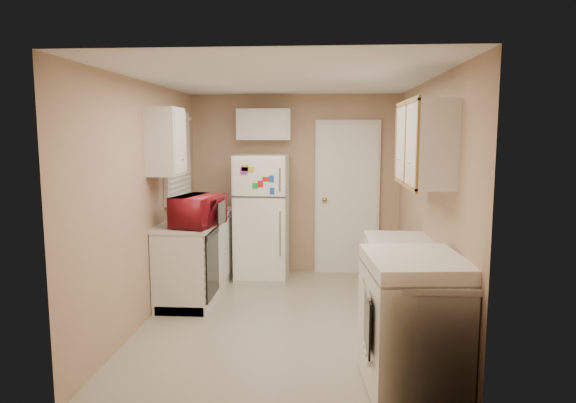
{
  "coord_description": "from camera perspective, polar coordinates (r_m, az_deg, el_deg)",
  "views": [
    {
      "loc": [
        0.39,
        -5.01,
        1.89
      ],
      "look_at": [
        0.0,
        0.5,
        1.15
      ],
      "focal_mm": 32.0,
      "sensor_mm": 36.0,
      "label": 1
    }
  ],
  "objects": [
    {
      "name": "ceiling",
      "position": [
        5.05,
        -0.41,
        13.42
      ],
      "size": [
        3.8,
        3.8,
        0.0
      ],
      "primitive_type": "plane",
      "color": "white",
      "rests_on": "floor"
    },
    {
      "name": "dishwasher",
      "position": [
        5.62,
        -8.47,
        -6.87
      ],
      "size": [
        0.03,
        0.58,
        0.72
      ],
      "primitive_type": "cube",
      "color": "black",
      "rests_on": "floor"
    },
    {
      "name": "wall_right",
      "position": [
        5.16,
        15.3,
        -0.33
      ],
      "size": [
        3.8,
        3.8,
        0.0
      ],
      "primitive_type": "plane",
      "color": "tan",
      "rests_on": "floor"
    },
    {
      "name": "window_blinds",
      "position": [
        6.32,
        -12.09,
        4.83
      ],
      "size": [
        0.1,
        0.98,
        1.08
      ],
      "primitive_type": "cube",
      "color": "silver",
      "rests_on": "wall_left"
    },
    {
      "name": "right_counter",
      "position": [
        4.51,
        13.14,
        -11.21
      ],
      "size": [
        0.6,
        2.0,
        0.9
      ],
      "primitive_type": "cube",
      "color": "silver",
      "rests_on": "floor"
    },
    {
      "name": "stove",
      "position": [
        3.96,
        13.8,
        -12.99
      ],
      "size": [
        0.76,
        0.9,
        1.02
      ],
      "primitive_type": "cube",
      "rotation": [
        0.0,
        0.0,
        0.1
      ],
      "color": "white",
      "rests_on": "floor"
    },
    {
      "name": "wall_front",
      "position": [
        3.21,
        -3.04,
        -4.8
      ],
      "size": [
        2.8,
        2.8,
        0.0
      ],
      "primitive_type": "plane",
      "color": "tan",
      "rests_on": "floor"
    },
    {
      "name": "left_counter",
      "position": [
        6.26,
        -9.88,
        -5.78
      ],
      "size": [
        0.6,
        1.8,
        0.9
      ],
      "primitive_type": "cube",
      "color": "silver",
      "rests_on": "floor"
    },
    {
      "name": "upper_cabinet_left",
      "position": [
        5.48,
        -13.44,
        6.48
      ],
      "size": [
        0.3,
        0.45,
        0.7
      ],
      "primitive_type": "cube",
      "color": "silver",
      "rests_on": "wall_left"
    },
    {
      "name": "soap_bottle",
      "position": [
        6.84,
        -9.0,
        0.06
      ],
      "size": [
        0.1,
        0.1,
        0.18
      ],
      "primitive_type": "imported",
      "rotation": [
        0.0,
        0.0,
        0.31
      ],
      "color": "silver",
      "rests_on": "left_counter"
    },
    {
      "name": "sink",
      "position": [
        6.33,
        -9.64,
        -1.85
      ],
      "size": [
        0.54,
        0.74,
        0.16
      ],
      "primitive_type": "cube",
      "color": "gray",
      "rests_on": "left_counter"
    },
    {
      "name": "refrigerator",
      "position": [
        6.67,
        -2.9,
        -1.74
      ],
      "size": [
        0.67,
        0.65,
        1.61
      ],
      "primitive_type": "cube",
      "rotation": [
        0.0,
        0.0,
        -0.01
      ],
      "color": "white",
      "rests_on": "floor"
    },
    {
      "name": "interior_door",
      "position": [
        6.93,
        6.58,
        0.37
      ],
      "size": [
        0.86,
        0.06,
        2.08
      ],
      "primitive_type": "cube",
      "color": "white",
      "rests_on": "floor"
    },
    {
      "name": "wall_left",
      "position": [
        5.37,
        -15.47,
        -0.04
      ],
      "size": [
        3.8,
        3.8,
        0.0
      ],
      "primitive_type": "plane",
      "color": "tan",
      "rests_on": "floor"
    },
    {
      "name": "floor",
      "position": [
        5.37,
        -0.39,
        -12.98
      ],
      "size": [
        3.8,
        3.8,
        0.0
      ],
      "primitive_type": "plane",
      "color": "#BCB59D",
      "rests_on": "ground"
    },
    {
      "name": "microwave",
      "position": [
        5.55,
        -9.95,
        -1.2
      ],
      "size": [
        0.66,
        0.46,
        0.4
      ],
      "primitive_type": "imported",
      "rotation": [
        0.0,
        0.0,
        1.34
      ],
      "color": "maroon",
      "rests_on": "left_counter"
    },
    {
      "name": "wall_back",
      "position": [
        6.96,
        0.82,
        1.94
      ],
      "size": [
        2.8,
        2.8,
        0.0
      ],
      "primitive_type": "plane",
      "color": "tan",
      "rests_on": "floor"
    },
    {
      "name": "cabinet_over_fridge",
      "position": [
        6.81,
        -2.64,
        8.55
      ],
      "size": [
        0.7,
        0.3,
        0.4
      ],
      "primitive_type": "cube",
      "color": "silver",
      "rests_on": "wall_back"
    },
    {
      "name": "upper_cabinet_right",
      "position": [
        4.59,
        14.93,
        6.25
      ],
      "size": [
        0.3,
        1.2,
        0.7
      ],
      "primitive_type": "cube",
      "color": "silver",
      "rests_on": "wall_right"
    }
  ]
}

